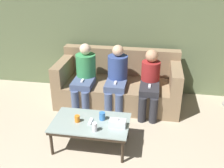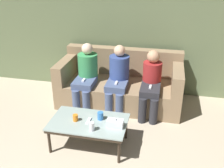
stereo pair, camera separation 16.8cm
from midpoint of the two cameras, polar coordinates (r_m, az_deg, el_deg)
wall_back at (r=4.97m, az=1.49°, el=12.68°), size 12.00×0.06×2.60m
couch at (r=4.77m, az=0.41°, el=-0.17°), size 2.15×0.98×0.93m
coffee_table at (r=3.64m, az=-6.00°, el=-8.73°), size 1.05×0.64×0.40m
cup_near_left at (r=3.62m, az=-3.48°, el=-7.00°), size 0.08×0.08×0.11m
cup_near_right at (r=3.41m, az=-5.24°, el=-9.31°), size 0.07×0.07×0.12m
cup_far_center at (r=3.62m, az=-8.91°, el=-7.49°), size 0.07×0.07×0.09m
tissue_box at (r=3.48m, az=-0.19°, el=-8.53°), size 0.22×0.12×0.13m
game_remote at (r=3.61m, az=-6.03°, el=-8.08°), size 0.04×0.15×0.02m
seated_person_left_end at (r=4.58m, az=-7.02°, el=2.15°), size 0.34×0.69×1.11m
seated_person_mid_left at (r=4.46m, az=-0.03°, el=1.74°), size 0.34×0.67×1.12m
seated_person_mid_right at (r=4.39m, az=7.18°, el=0.71°), size 0.31×0.71×1.07m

